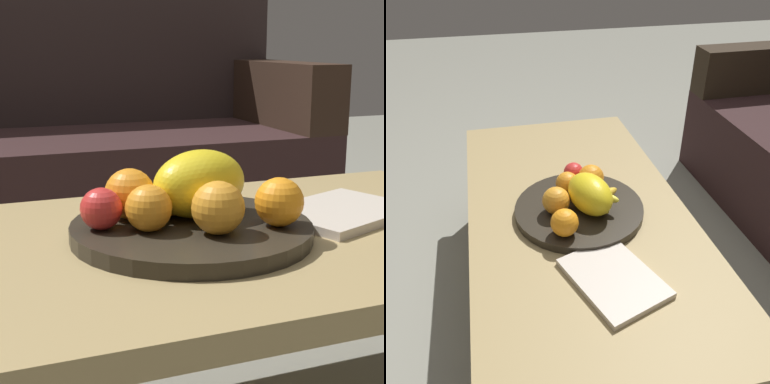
% 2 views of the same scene
% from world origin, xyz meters
% --- Properties ---
extents(coffee_table, '(1.28, 0.65, 0.39)m').
position_xyz_m(coffee_table, '(0.00, 0.00, 0.35)').
color(coffee_table, '#A38A58').
rests_on(coffee_table, ground_plane).
extents(couch, '(1.70, 0.70, 0.90)m').
position_xyz_m(couch, '(0.00, 1.17, 0.30)').
color(couch, '#2F1D1D').
rests_on(couch, ground_plane).
extents(fruit_bowl, '(0.38, 0.38, 0.03)m').
position_xyz_m(fruit_bowl, '(0.02, -0.00, 0.40)').
color(fruit_bowl, '#2B251C').
rests_on(fruit_bowl, coffee_table).
extents(melon_large_front, '(0.19, 0.16, 0.11)m').
position_xyz_m(melon_large_front, '(0.05, 0.03, 0.47)').
color(melon_large_front, yellow).
rests_on(melon_large_front, fruit_bowl).
extents(orange_front, '(0.07, 0.07, 0.07)m').
position_xyz_m(orange_front, '(-0.05, -0.02, 0.45)').
color(orange_front, orange).
rests_on(orange_front, fruit_bowl).
extents(orange_left, '(0.08, 0.08, 0.08)m').
position_xyz_m(orange_left, '(0.04, -0.07, 0.45)').
color(orange_left, orange).
rests_on(orange_left, fruit_bowl).
extents(orange_right, '(0.08, 0.08, 0.08)m').
position_xyz_m(orange_right, '(0.14, -0.07, 0.45)').
color(orange_right, orange).
rests_on(orange_right, fruit_bowl).
extents(orange_back, '(0.08, 0.08, 0.08)m').
position_xyz_m(orange_back, '(-0.06, 0.06, 0.45)').
color(orange_back, orange).
rests_on(orange_back, fruit_bowl).
extents(apple_front, '(0.06, 0.06, 0.06)m').
position_xyz_m(apple_front, '(-0.12, 0.01, 0.45)').
color(apple_front, red).
rests_on(apple_front, fruit_bowl).
extents(banana_bunch, '(0.15, 0.16, 0.06)m').
position_xyz_m(banana_bunch, '(0.03, 0.05, 0.44)').
color(banana_bunch, yellow).
rests_on(banana_bunch, fruit_bowl).
extents(magazine, '(0.30, 0.25, 0.02)m').
position_xyz_m(magazine, '(0.32, 0.02, 0.40)').
color(magazine, beige).
rests_on(magazine, coffee_table).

